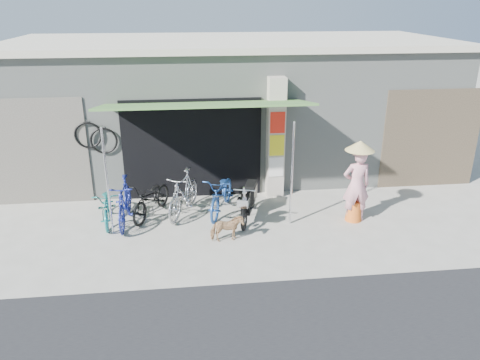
{
  "coord_description": "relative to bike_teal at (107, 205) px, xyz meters",
  "views": [
    {
      "loc": [
        -1.3,
        -8.5,
        4.75
      ],
      "look_at": [
        -0.2,
        1.0,
        1.0
      ],
      "focal_mm": 35.0,
      "sensor_mm": 36.0,
      "label": 1
    }
  ],
  "objects": [
    {
      "name": "bike_blue",
      "position": [
        0.41,
        -0.12,
        0.11
      ],
      "size": [
        0.53,
        1.74,
        1.04
      ],
      "primitive_type": "imported",
      "rotation": [
        0.0,
        0.0,
        -0.02
      ],
      "color": "navy",
      "rests_on": "ground"
    },
    {
      "name": "bike_black",
      "position": [
        0.98,
        0.21,
        0.03
      ],
      "size": [
        1.22,
        1.75,
        0.87
      ],
      "primitive_type": "imported",
      "rotation": [
        0.0,
        0.0,
        -0.43
      ],
      "color": "black",
      "rests_on": "ground"
    },
    {
      "name": "bike_silver",
      "position": [
        1.71,
        0.24,
        0.12
      ],
      "size": [
        1.12,
        1.79,
        1.04
      ],
      "primitive_type": "imported",
      "rotation": [
        0.0,
        0.0,
        -0.39
      ],
      "color": "#BDBCC1",
      "rests_on": "ground"
    },
    {
      "name": "shop_pillar",
      "position": [
        4.01,
        1.14,
        1.09
      ],
      "size": [
        0.42,
        0.44,
        3.0
      ],
      "color": "#BEB3A2",
      "rests_on": "ground"
    },
    {
      "name": "street_dog",
      "position": [
        2.58,
        -1.21,
        -0.12
      ],
      "size": [
        0.71,
        0.4,
        0.57
      ],
      "primitive_type": "imported",
      "rotation": [
        0.0,
        0.0,
        1.71
      ],
      "color": "#A68058",
      "rests_on": "ground"
    },
    {
      "name": "neighbour_left",
      "position": [
        -1.84,
        1.28,
        0.89
      ],
      "size": [
        2.6,
        0.06,
        2.6
      ],
      "primitive_type": "cube",
      "color": "#6B665B",
      "rests_on": "ground"
    },
    {
      "name": "bike_teal",
      "position": [
        0.0,
        0.0,
        0.0
      ],
      "size": [
        0.72,
        1.6,
        0.81
      ],
      "primitive_type": "imported",
      "rotation": [
        0.0,
        0.0,
        0.12
      ],
      "color": "#1A7671",
      "rests_on": "ground"
    },
    {
      "name": "moped",
      "position": [
        3.18,
        -0.15,
        0.02
      ],
      "size": [
        0.68,
        1.63,
        0.95
      ],
      "rotation": [
        0.0,
        0.0,
        -0.29
      ],
      "color": "black",
      "rests_on": "ground"
    },
    {
      "name": "neighbour_right",
      "position": [
        8.16,
        1.28,
        0.89
      ],
      "size": [
        2.6,
        0.06,
        2.6
      ],
      "primitive_type": "cube",
      "color": "brown",
      "rests_on": "ground"
    },
    {
      "name": "ground",
      "position": [
        3.16,
        -1.31,
        -0.41
      ],
      "size": [
        80.0,
        80.0,
        0.0
      ],
      "primitive_type": "plane",
      "color": "#AFAA9E",
      "rests_on": "ground"
    },
    {
      "name": "awning",
      "position": [
        2.26,
        0.32,
        2.11
      ],
      "size": [
        4.6,
        1.88,
        2.72
      ],
      "color": "#437032",
      "rests_on": "ground"
    },
    {
      "name": "nun",
      "position": [
        5.54,
        -0.55,
        0.52
      ],
      "size": [
        0.64,
        0.64,
        1.88
      ],
      "rotation": [
        0.0,
        0.0,
        3.14
      ],
      "color": "pink",
      "rests_on": "ground"
    },
    {
      "name": "bike_navy",
      "position": [
        2.6,
        0.22,
        0.07
      ],
      "size": [
        1.18,
        1.91,
        0.95
      ],
      "primitive_type": "imported",
      "rotation": [
        0.0,
        0.0,
        -0.33
      ],
      "color": "navy",
      "rests_on": "ground"
    },
    {
      "name": "bicycle_shop",
      "position": [
        3.16,
        3.79,
        1.43
      ],
      "size": [
        12.3,
        5.3,
        3.66
      ],
      "color": "gray",
      "rests_on": "ground"
    }
  ]
}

